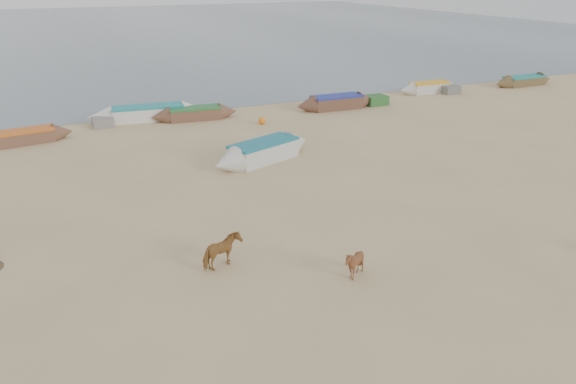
% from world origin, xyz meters
% --- Properties ---
extents(ground, '(140.00, 140.00, 0.00)m').
position_xyz_m(ground, '(0.00, 0.00, 0.00)').
color(ground, tan).
rests_on(ground, ground).
extents(sea, '(160.00, 160.00, 0.00)m').
position_xyz_m(sea, '(0.00, 82.00, 0.01)').
color(sea, slate).
rests_on(sea, ground).
extents(cow_adult, '(1.44, 1.05, 1.11)m').
position_xyz_m(cow_adult, '(-3.56, 1.26, 0.56)').
color(cow_adult, olive).
rests_on(cow_adult, ground).
extents(calf_front, '(1.01, 0.93, 0.98)m').
position_xyz_m(calf_front, '(-0.10, -1.03, 0.49)').
color(calf_front, brown).
rests_on(calf_front, ground).
extents(near_canoe, '(6.22, 3.49, 1.00)m').
position_xyz_m(near_canoe, '(1.74, 10.61, 0.50)').
color(near_canoe, silver).
rests_on(near_canoe, ground).
extents(waterline_canoes, '(62.39, 4.30, 0.94)m').
position_xyz_m(waterline_canoes, '(0.37, 20.07, 0.43)').
color(waterline_canoes, brown).
rests_on(waterline_canoes, ground).
extents(beach_clutter, '(43.61, 4.25, 0.64)m').
position_xyz_m(beach_clutter, '(4.26, 19.51, 0.30)').
color(beach_clutter, '#295C34').
rests_on(beach_clutter, ground).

